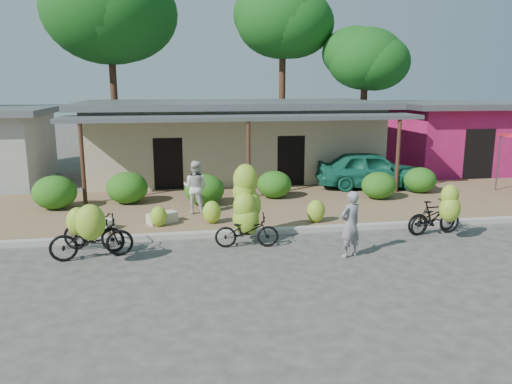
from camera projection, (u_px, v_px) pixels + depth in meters
ground at (287, 258)px, 11.97m from camera, size 100.00×100.00×0.00m
sidewalk at (254, 206)px, 16.78m from camera, size 60.00×6.00×0.12m
curb at (271, 231)px, 13.88m from camera, size 60.00×0.25×0.15m
shop_main at (232, 138)px, 22.14m from camera, size 13.00×8.50×3.35m
shop_pink at (449, 136)px, 23.92m from camera, size 6.00×6.00×3.25m
tree_far_center at (105, 8)px, 24.92m from camera, size 6.64×6.64×10.35m
tree_center_right at (279, 19)px, 26.92m from camera, size 5.20×5.08×9.49m
tree_near_right at (361, 57)px, 26.09m from camera, size 4.22×4.02×7.06m
hedge_0 at (55, 192)px, 16.07m from camera, size 1.40×1.26×1.09m
hedge_1 at (127, 188)px, 16.84m from camera, size 1.38×1.24×1.08m
hedge_2 at (204, 190)px, 16.61m from camera, size 1.33×1.20×1.04m
hedge_3 at (274, 184)px, 17.67m from camera, size 1.24×1.12×0.97m
hedge_4 at (379, 185)px, 17.53m from camera, size 1.22×1.10×0.95m
hedge_5 at (420, 180)px, 18.56m from camera, size 1.21×1.09×0.94m
bike_far_left at (91, 235)px, 11.69m from camera, size 2.01×1.41×1.48m
bike_left at (91, 230)px, 12.24m from camera, size 1.71×1.34×1.28m
bike_center at (246, 212)px, 12.88m from camera, size 1.68×1.21×2.07m
bike_right at (439, 214)px, 13.54m from camera, size 1.63×1.17×1.53m
bike_far_right at (434, 217)px, 13.92m from camera, size 1.78×1.07×0.89m
loose_banana_a at (159, 216)px, 14.14m from camera, size 0.47×0.40×0.58m
loose_banana_b at (212, 212)px, 14.44m from camera, size 0.53×0.45×0.67m
loose_banana_c at (316, 211)px, 14.56m from camera, size 0.54×0.46×0.67m
sack_near at (162, 218)px, 14.53m from camera, size 0.94×0.77×0.30m
sack_far at (100, 224)px, 13.94m from camera, size 0.84×0.70×0.28m
vendor at (350, 224)px, 11.90m from camera, size 0.70×0.60×1.62m
bystander at (196, 187)px, 15.50m from camera, size 1.00×0.92×1.66m
teal_van at (371, 170)px, 19.35m from camera, size 4.41×2.29×1.43m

